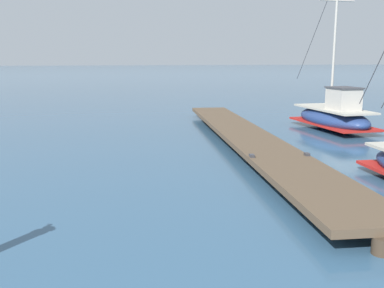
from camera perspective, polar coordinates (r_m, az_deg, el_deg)
name	(u,v)px	position (r m, az deg, el deg)	size (l,w,h in m)	color
floating_dock	(248,137)	(16.16, 7.18, 0.87)	(3.44, 18.33, 0.53)	brown
fishing_boat_0	(334,116)	(20.88, 17.75, 3.46)	(2.10, 5.97, 7.23)	navy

